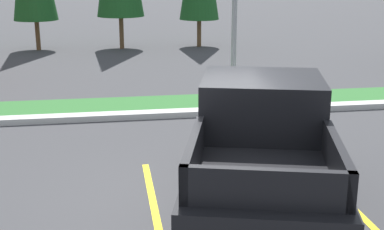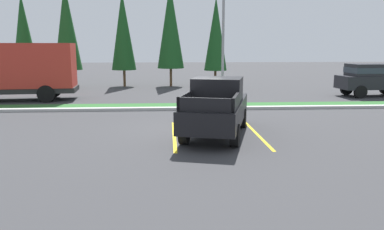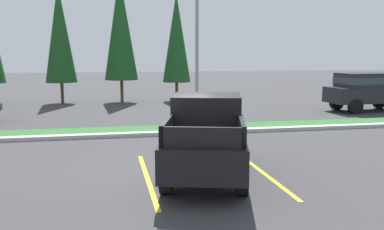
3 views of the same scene
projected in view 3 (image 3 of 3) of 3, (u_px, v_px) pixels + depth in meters
The scene contains 11 objects.
ground_plane at pixel (169, 170), 11.69m from camera, with size 120.00×120.00×0.00m, color #38383A.
parking_line_near at pixel (147, 178), 10.94m from camera, with size 0.12×4.80×0.01m, color yellow.
parking_line_far at pixel (262, 172), 11.55m from camera, with size 0.12×4.80×0.01m, color yellow.
curb_strip at pixel (150, 134), 16.52m from camera, with size 56.00×0.40×0.15m, color #B2B2AD.
grass_median at pixel (147, 130), 17.60m from camera, with size 56.00×1.80×0.06m, color #2D662D.
pickup_truck_main at pixel (206, 136), 11.14m from camera, with size 3.20×5.53×2.10m.
suv_distant at pixel (368, 89), 23.32m from camera, with size 4.71×2.18×2.10m.
street_light at pixel (198, 38), 17.10m from camera, with size 0.24×1.49×6.48m.
cypress_tree_center at pixel (60, 33), 26.38m from camera, with size 1.94×1.94×7.45m.
cypress_tree_right_inner at pixel (120, 27), 26.92m from camera, with size 2.12×2.12×8.14m.
cypress_tree_rightmost at pixel (176, 38), 27.79m from camera, with size 1.83×1.83×7.05m.
Camera 3 is at (-1.61, -11.24, 3.21)m, focal length 39.87 mm.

